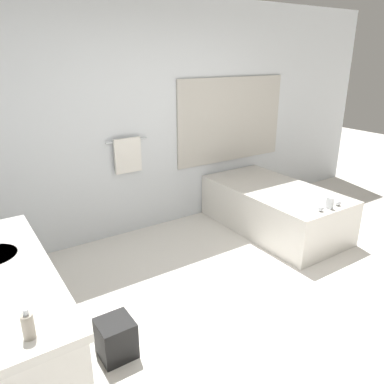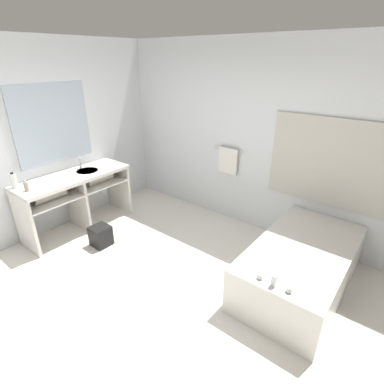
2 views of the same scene
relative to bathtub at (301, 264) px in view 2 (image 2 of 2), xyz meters
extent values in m
plane|color=silver|center=(-1.24, -1.31, -0.30)|extent=(16.00, 16.00, 0.00)
cube|color=silver|center=(-1.24, 0.92, 1.05)|extent=(7.40, 0.06, 2.70)
cube|color=#B7B2A8|center=(0.00, 0.88, 0.94)|extent=(1.70, 0.02, 1.10)
cylinder|color=silver|center=(-1.54, 0.85, 0.85)|extent=(0.50, 0.02, 0.02)
cube|color=silver|center=(-1.54, 0.84, 0.68)|extent=(0.32, 0.04, 0.40)
cube|color=silver|center=(-3.47, -1.31, 1.05)|extent=(0.06, 7.40, 2.70)
cube|color=#A3B2C1|center=(-3.42, -0.81, 1.27)|extent=(0.02, 1.10, 1.10)
cube|color=silver|center=(-3.12, -0.81, 0.55)|extent=(0.60, 1.61, 0.05)
cube|color=silver|center=(-3.12, -0.81, 0.33)|extent=(0.57, 1.53, 0.02)
cylinder|color=white|center=(-3.12, -0.57, 0.52)|extent=(0.32, 0.32, 0.10)
cube|color=silver|center=(-3.12, -1.60, 0.11)|extent=(0.55, 0.04, 0.82)
cube|color=silver|center=(-3.12, -0.81, 0.11)|extent=(0.55, 0.04, 0.82)
cube|color=silver|center=(-3.12, -0.03, 0.11)|extent=(0.55, 0.04, 0.82)
cylinder|color=silver|center=(-3.08, -1.21, 0.40)|extent=(0.13, 0.44, 0.13)
cylinder|color=silver|center=(-3.08, -0.41, 0.40)|extent=(0.13, 0.44, 0.13)
cylinder|color=silver|center=(-3.29, -0.57, 0.58)|extent=(0.04, 0.04, 0.02)
cylinder|color=silver|center=(-3.29, -0.57, 0.67)|extent=(0.02, 0.02, 0.16)
cube|color=silver|center=(-3.25, -0.57, 0.74)|extent=(0.07, 0.01, 0.01)
cube|color=silver|center=(0.00, 0.00, -0.03)|extent=(0.94, 1.76, 0.54)
ellipsoid|color=white|center=(0.00, 0.00, 0.09)|extent=(0.68, 1.27, 0.30)
cube|color=silver|center=(0.00, -0.78, 0.30)|extent=(0.04, 0.07, 0.12)
sphere|color=silver|center=(-0.14, -0.78, 0.27)|extent=(0.06, 0.06, 0.06)
sphere|color=silver|center=(0.14, -0.78, 0.27)|extent=(0.06, 0.06, 0.06)
cylinder|color=silver|center=(-3.30, -1.53, 0.67)|extent=(0.07, 0.07, 0.19)
cylinder|color=black|center=(-3.30, -1.53, 0.77)|extent=(0.04, 0.04, 0.02)
cylinder|color=gray|center=(-3.07, -1.48, 0.63)|extent=(0.06, 0.06, 0.12)
cylinder|color=silver|center=(-3.07, -1.48, 0.71)|extent=(0.02, 0.02, 0.03)
cube|color=black|center=(-2.47, -0.91, -0.15)|extent=(0.25, 0.25, 0.29)
camera|label=1|loc=(-3.21, -3.01, 1.77)|focal=35.00mm
camera|label=2|loc=(0.73, -2.90, 2.14)|focal=28.00mm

